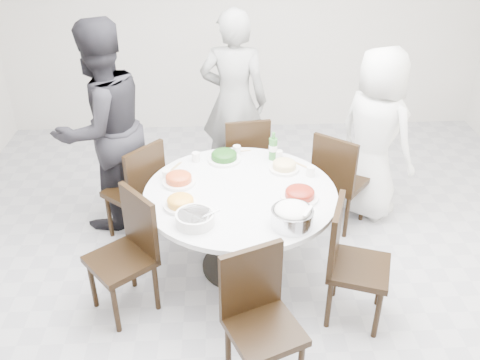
{
  "coord_description": "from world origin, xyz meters",
  "views": [
    {
      "loc": [
        -0.38,
        -3.23,
        2.82
      ],
      "look_at": [
        -0.21,
        0.17,
        0.82
      ],
      "focal_mm": 38.0,
      "sensor_mm": 36.0,
      "label": 1
    }
  ],
  "objects_px": {
    "diner_left": "(103,128)",
    "dining_table": "(240,230)",
    "soup_bowl": "(195,219)",
    "chair_n": "(244,158)",
    "diner_middle": "(234,102)",
    "chair_se": "(359,266)",
    "chair_nw": "(133,190)",
    "diner_right": "(375,135)",
    "chair_sw": "(120,258)",
    "beverage_bottle": "(273,146)",
    "chair_s": "(265,328)",
    "chair_ne": "(341,179)",
    "rice_bowl": "(292,218)"
  },
  "relations": [
    {
      "from": "diner_left",
      "to": "dining_table",
      "type": "bearing_deg",
      "value": 101.45
    },
    {
      "from": "dining_table",
      "to": "soup_bowl",
      "type": "xyz_separation_m",
      "value": [
        -0.34,
        -0.42,
        0.42
      ]
    },
    {
      "from": "diner_left",
      "to": "soup_bowl",
      "type": "relative_size",
      "value": 6.96
    },
    {
      "from": "chair_n",
      "to": "diner_left",
      "type": "relative_size",
      "value": 0.5
    },
    {
      "from": "dining_table",
      "to": "diner_middle",
      "type": "relative_size",
      "value": 0.81
    },
    {
      "from": "dining_table",
      "to": "chair_se",
      "type": "bearing_deg",
      "value": -36.35
    },
    {
      "from": "chair_nw",
      "to": "diner_right",
      "type": "bearing_deg",
      "value": 138.37
    },
    {
      "from": "chair_n",
      "to": "chair_sw",
      "type": "xyz_separation_m",
      "value": [
        -0.98,
        -1.49,
        0.0
      ]
    },
    {
      "from": "chair_n",
      "to": "diner_middle",
      "type": "distance_m",
      "value": 0.59
    },
    {
      "from": "diner_right",
      "to": "beverage_bottle",
      "type": "bearing_deg",
      "value": 70.35
    },
    {
      "from": "chair_se",
      "to": "soup_bowl",
      "type": "height_order",
      "value": "chair_se"
    },
    {
      "from": "diner_middle",
      "to": "beverage_bottle",
      "type": "distance_m",
      "value": 0.96
    },
    {
      "from": "chair_sw",
      "to": "diner_middle",
      "type": "distance_m",
      "value": 2.11
    },
    {
      "from": "chair_nw",
      "to": "chair_s",
      "type": "distance_m",
      "value": 1.94
    },
    {
      "from": "diner_right",
      "to": "dining_table",
      "type": "bearing_deg",
      "value": 85.94
    },
    {
      "from": "diner_middle",
      "to": "chair_sw",
      "type": "bearing_deg",
      "value": 73.2
    },
    {
      "from": "chair_n",
      "to": "diner_left",
      "type": "bearing_deg",
      "value": 4.18
    },
    {
      "from": "dining_table",
      "to": "soup_bowl",
      "type": "distance_m",
      "value": 0.68
    },
    {
      "from": "dining_table",
      "to": "chair_ne",
      "type": "distance_m",
      "value": 1.14
    },
    {
      "from": "diner_left",
      "to": "rice_bowl",
      "type": "distance_m",
      "value": 1.96
    },
    {
      "from": "chair_ne",
      "to": "diner_middle",
      "type": "relative_size",
      "value": 0.52
    },
    {
      "from": "chair_ne",
      "to": "diner_middle",
      "type": "xyz_separation_m",
      "value": [
        -0.95,
        0.81,
        0.45
      ]
    },
    {
      "from": "chair_n",
      "to": "soup_bowl",
      "type": "bearing_deg",
      "value": 65.88
    },
    {
      "from": "beverage_bottle",
      "to": "chair_n",
      "type": "bearing_deg",
      "value": 112.17
    },
    {
      "from": "diner_right",
      "to": "diner_left",
      "type": "distance_m",
      "value": 2.45
    },
    {
      "from": "dining_table",
      "to": "chair_sw",
      "type": "relative_size",
      "value": 1.58
    },
    {
      "from": "dining_table",
      "to": "chair_sw",
      "type": "bearing_deg",
      "value": -154.0
    },
    {
      "from": "beverage_bottle",
      "to": "chair_s",
      "type": "bearing_deg",
      "value": -97.41
    },
    {
      "from": "chair_n",
      "to": "diner_middle",
      "type": "bearing_deg",
      "value": -85.95
    },
    {
      "from": "chair_ne",
      "to": "diner_middle",
      "type": "distance_m",
      "value": 1.33
    },
    {
      "from": "dining_table",
      "to": "chair_s",
      "type": "relative_size",
      "value": 1.58
    },
    {
      "from": "chair_s",
      "to": "soup_bowl",
      "type": "xyz_separation_m",
      "value": [
        -0.43,
        0.73,
        0.32
      ]
    },
    {
      "from": "chair_sw",
      "to": "soup_bowl",
      "type": "relative_size",
      "value": 3.47
    },
    {
      "from": "dining_table",
      "to": "rice_bowl",
      "type": "bearing_deg",
      "value": -54.62
    },
    {
      "from": "dining_table",
      "to": "soup_bowl",
      "type": "relative_size",
      "value": 5.48
    },
    {
      "from": "chair_nw",
      "to": "chair_n",
      "type": "bearing_deg",
      "value": 159.09
    },
    {
      "from": "chair_nw",
      "to": "diner_middle",
      "type": "bearing_deg",
      "value": 175.41
    },
    {
      "from": "chair_s",
      "to": "beverage_bottle",
      "type": "relative_size",
      "value": 3.82
    },
    {
      "from": "chair_se",
      "to": "chair_n",
      "type": "bearing_deg",
      "value": 43.48
    },
    {
      "from": "diner_right",
      "to": "soup_bowl",
      "type": "relative_size",
      "value": 5.97
    },
    {
      "from": "rice_bowl",
      "to": "soup_bowl",
      "type": "distance_m",
      "value": 0.68
    },
    {
      "from": "chair_sw",
      "to": "diner_right",
      "type": "height_order",
      "value": "diner_right"
    },
    {
      "from": "chair_ne",
      "to": "beverage_bottle",
      "type": "height_order",
      "value": "beverage_bottle"
    },
    {
      "from": "chair_sw",
      "to": "chair_s",
      "type": "distance_m",
      "value": 1.21
    },
    {
      "from": "chair_ne",
      "to": "diner_left",
      "type": "bearing_deg",
      "value": 35.48
    },
    {
      "from": "dining_table",
      "to": "chair_s",
      "type": "distance_m",
      "value": 1.16
    },
    {
      "from": "dining_table",
      "to": "beverage_bottle",
      "type": "xyz_separation_m",
      "value": [
        0.31,
        0.52,
        0.5
      ]
    },
    {
      "from": "chair_nw",
      "to": "diner_middle",
      "type": "distance_m",
      "value": 1.38
    },
    {
      "from": "beverage_bottle",
      "to": "rice_bowl",
      "type": "bearing_deg",
      "value": -88.33
    },
    {
      "from": "dining_table",
      "to": "beverage_bottle",
      "type": "bearing_deg",
      "value": 59.25
    }
  ]
}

